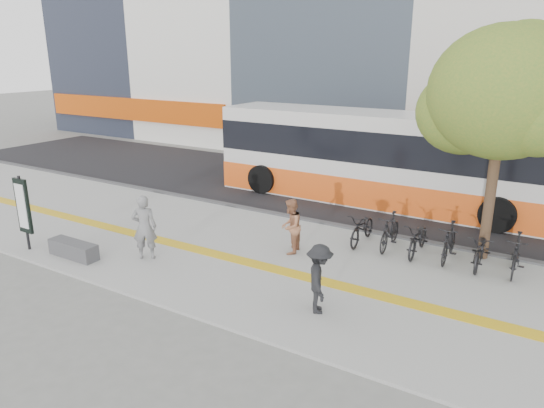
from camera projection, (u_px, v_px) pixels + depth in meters
The scene contains 13 objects.
ground at pixel (174, 264), 13.64m from camera, with size 120.00×120.00×0.00m, color slate.
sidewalk at pixel (208, 245), 14.86m from camera, with size 40.00×7.00×0.08m, color gray.
tactile_strip at pixel (197, 249), 14.44m from camera, with size 40.00×0.45×0.01m, color gold.
street at pixel (318, 189), 21.00m from camera, with size 40.00×8.00×0.06m, color black.
curb at pixel (269, 213), 17.71m from camera, with size 40.00×0.25×0.14m, color #3A3A3D.
bench at pixel (74, 249), 13.86m from camera, with size 1.60×0.45×0.45m, color #3A3A3D.
signboard at pixel (23, 207), 14.09m from camera, with size 0.55×0.10×2.20m.
street_tree at pixel (503, 96), 12.71m from camera, with size 4.40×3.80×6.31m.
bus at pixel (380, 161), 18.74m from camera, with size 12.67×3.00×3.37m.
bicycle_row at pixel (432, 240), 13.80m from camera, with size 4.77×1.82×1.05m.
seated_woman at pixel (144, 227), 13.58m from camera, with size 0.66×0.44×1.82m, color black.
pedestrian_tan at pixel (291, 226), 13.99m from camera, with size 0.77×0.60×1.59m, color #A36847.
pedestrian_dark at pixel (319, 279), 10.78m from camera, with size 1.02×0.58×1.57m, color black.
Camera 1 is at (8.81, -9.35, 5.59)m, focal length 32.79 mm.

